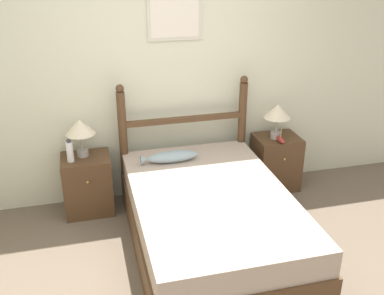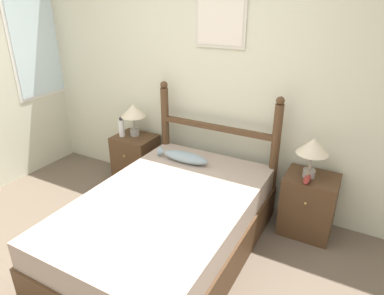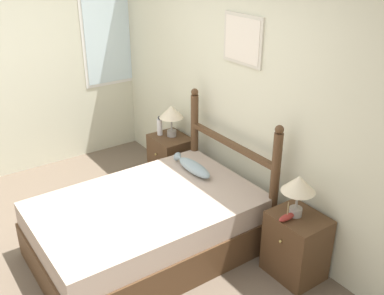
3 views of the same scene
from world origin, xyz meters
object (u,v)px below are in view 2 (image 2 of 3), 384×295
(bed, at_px, (167,226))
(table_lamp_right, at_px, (313,148))
(model_boat, at_px, (307,179))
(nightstand_right, at_px, (308,204))
(fish_pillow, at_px, (184,157))
(table_lamp_left, at_px, (133,112))
(nightstand_left, at_px, (136,159))
(bottle, at_px, (121,128))

(bed, relative_size, table_lamp_right, 5.41)
(table_lamp_right, height_order, model_boat, table_lamp_right)
(nightstand_right, height_order, fish_pillow, fish_pillow)
(table_lamp_left, relative_size, model_boat, 2.13)
(nightstand_left, bearing_deg, bed, -41.66)
(bed, height_order, nightstand_right, nightstand_right)
(fish_pillow, bearing_deg, nightstand_right, 10.91)
(table_lamp_right, bearing_deg, fish_pillow, -169.57)
(bed, relative_size, fish_pillow, 3.64)
(bottle, relative_size, model_boat, 1.33)
(nightstand_left, height_order, nightstand_right, same)
(model_boat, bearing_deg, table_lamp_right, 93.92)
(nightstand_left, height_order, bottle, bottle)
(nightstand_left, xyz_separation_m, nightstand_right, (2.00, 0.00, 0.00))
(nightstand_right, relative_size, table_lamp_left, 1.59)
(table_lamp_right, xyz_separation_m, bottle, (-2.09, -0.04, -0.18))
(table_lamp_right, distance_m, bottle, 2.10)
(bottle, bearing_deg, fish_pillow, -10.62)
(nightstand_right, xyz_separation_m, fish_pillow, (-1.21, -0.23, 0.31))
(nightstand_left, height_order, table_lamp_right, table_lamp_right)
(bed, xyz_separation_m, table_lamp_right, (0.96, 0.87, 0.60))
(table_lamp_left, height_order, fish_pillow, table_lamp_left)
(bed, distance_m, model_boat, 1.28)
(bed, bearing_deg, table_lamp_left, 137.79)
(model_boat, distance_m, fish_pillow, 1.18)
(model_boat, height_order, fish_pillow, model_boat)
(table_lamp_right, bearing_deg, bed, -137.88)
(nightstand_right, height_order, model_boat, model_boat)
(nightstand_right, xyz_separation_m, model_boat, (-0.03, -0.12, 0.32))
(nightstand_right, height_order, bottle, bottle)
(nightstand_right, bearing_deg, bottle, -178.38)
(nightstand_left, relative_size, table_lamp_right, 1.59)
(nightstand_left, distance_m, model_boat, 2.00)
(table_lamp_right, distance_m, fish_pillow, 1.22)
(nightstand_left, relative_size, model_boat, 3.38)
(table_lamp_right, relative_size, model_boat, 2.13)
(nightstand_right, bearing_deg, table_lamp_left, 179.07)
(bed, relative_size, model_boat, 11.52)
(bed, bearing_deg, model_boat, 38.25)
(bed, distance_m, nightstand_right, 1.34)
(bed, distance_m, nightstand_left, 1.34)
(model_boat, relative_size, fish_pillow, 0.32)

